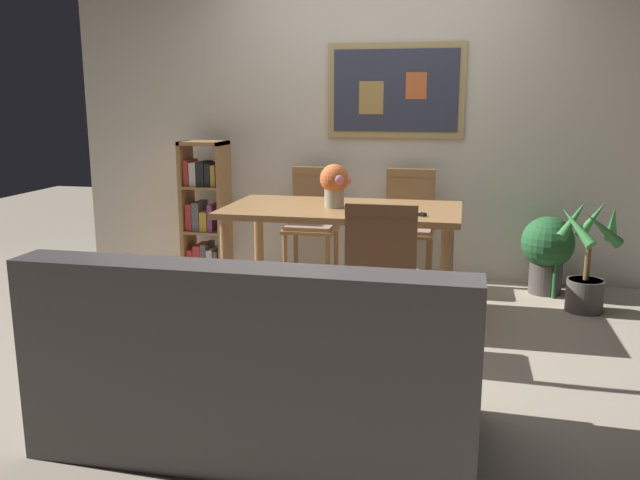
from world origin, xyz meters
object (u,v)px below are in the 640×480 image
(potted_ivy, at_px, (547,249))
(dining_chair_far_right, at_px, (409,218))
(dining_table, at_px, (342,221))
(dining_chair_near_right, at_px, (382,268))
(leather_couch, at_px, (260,372))
(bookshelf, at_px, (205,213))
(potted_palm, at_px, (587,266))
(flower_vase, at_px, (335,183))
(dining_chair_far_left, at_px, (313,215))
(tv_remote, at_px, (414,213))

(potted_ivy, bearing_deg, dining_chair_far_right, 179.56)
(dining_table, relative_size, dining_chair_far_right, 1.72)
(dining_chair_far_right, bearing_deg, dining_chair_near_right, -90.36)
(leather_couch, height_order, bookshelf, bookshelf)
(dining_table, bearing_deg, bookshelf, 149.48)
(potted_palm, height_order, flower_vase, flower_vase)
(bookshelf, height_order, potted_ivy, bookshelf)
(dining_chair_far_left, height_order, bookshelf, bookshelf)
(dining_chair_near_right, xyz_separation_m, potted_ivy, (1.05, 1.58, -0.20))
(flower_vase, bearing_deg, dining_chair_far_left, 112.47)
(dining_chair_near_right, relative_size, bookshelf, 0.82)
(dining_chair_far_right, bearing_deg, bookshelf, -179.07)
(potted_ivy, xyz_separation_m, tv_remote, (-0.93, -0.99, 0.41))
(tv_remote, bearing_deg, bookshelf, 151.53)
(dining_chair_far_left, height_order, flower_vase, flower_vase)
(dining_chair_far_left, bearing_deg, dining_chair_far_right, 1.78)
(bookshelf, bearing_deg, potted_palm, -7.54)
(dining_table, relative_size, tv_remote, 9.86)
(dining_chair_far_left, distance_m, tv_remote, 1.32)
(dining_chair_far_right, bearing_deg, potted_palm, -18.27)
(dining_table, bearing_deg, dining_chair_far_left, 116.11)
(dining_chair_far_left, relative_size, dining_chair_near_right, 1.00)
(potted_ivy, bearing_deg, dining_table, -151.19)
(dining_chair_far_right, relative_size, dining_chair_near_right, 1.00)
(dining_chair_far_left, xyz_separation_m, potted_palm, (2.02, -0.39, -0.21))
(dining_chair_near_right, bearing_deg, flower_vase, 118.48)
(dining_chair_far_right, relative_size, leather_couch, 0.51)
(dining_chair_far_left, bearing_deg, bookshelf, -179.78)
(bookshelf, xyz_separation_m, potted_ivy, (2.72, 0.02, -0.18))
(dining_table, height_order, dining_chair_far_right, dining_chair_far_right)
(dining_table, height_order, bookshelf, bookshelf)
(dining_chair_near_right, bearing_deg, dining_chair_far_left, 115.51)
(dining_chair_far_left, bearing_deg, potted_palm, -11.00)
(flower_vase, bearing_deg, dining_chair_near_right, -61.52)
(bookshelf, bearing_deg, dining_chair_far_right, 0.93)
(dining_chair_far_right, bearing_deg, dining_chair_far_left, -178.22)
(potted_ivy, height_order, potted_palm, potted_palm)
(dining_chair_far_left, distance_m, potted_ivy, 1.81)
(tv_remote, bearing_deg, dining_chair_near_right, -101.55)
(dining_table, relative_size, potted_ivy, 2.65)
(dining_table, relative_size, dining_chair_near_right, 1.72)
(dining_chair_far_right, height_order, potted_palm, dining_chair_far_right)
(dining_chair_near_right, xyz_separation_m, flower_vase, (-0.42, 0.77, 0.37))
(tv_remote, bearing_deg, flower_vase, 161.84)
(dining_table, distance_m, potted_ivy, 1.65)
(leather_couch, bearing_deg, dining_chair_near_right, 68.35)
(dining_chair_near_right, xyz_separation_m, potted_palm, (1.27, 1.18, -0.21))
(bookshelf, bearing_deg, potted_ivy, 0.40)
(potted_ivy, bearing_deg, potted_palm, -61.94)
(flower_vase, bearing_deg, potted_ivy, 28.91)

